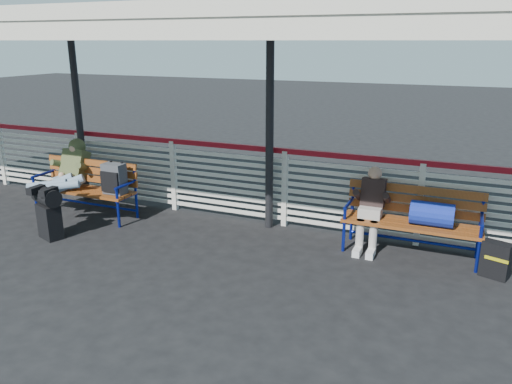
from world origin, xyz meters
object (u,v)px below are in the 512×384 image
at_px(traveler_man, 63,179).
at_px(suitcase_side, 496,260).
at_px(companion_person, 371,208).
at_px(bench_left, 96,181).
at_px(luggage_stack, 48,211).
at_px(bench_right, 421,215).

xyz_separation_m(traveler_man, suitcase_side, (6.33, 0.48, -0.46)).
distance_m(traveler_man, companion_person, 4.80).
height_order(companion_person, suitcase_side, companion_person).
relative_size(bench_left, suitcase_side, 3.95).
distance_m(bench_left, suitcase_side, 5.97).
bearing_deg(companion_person, bench_left, -174.33).
distance_m(luggage_stack, bench_left, 1.04).
distance_m(bench_left, bench_right, 5.04).
bearing_deg(bench_left, bench_right, 5.07).
height_order(bench_left, bench_right, bench_left).
height_order(bench_right, suitcase_side, bench_right).
xyz_separation_m(bench_left, companion_person, (4.36, 0.43, -0.01)).
bearing_deg(bench_right, bench_left, -174.93).
relative_size(luggage_stack, traveler_man, 0.47).
bearing_deg(luggage_stack, bench_right, 36.56).
bearing_deg(luggage_stack, bench_left, 108.86).
bearing_deg(companion_person, traveler_man, -170.69).
xyz_separation_m(bench_right, traveler_man, (-5.39, -0.79, 0.10)).
xyz_separation_m(bench_right, companion_person, (-0.66, -0.01, 0.01)).
relative_size(luggage_stack, suitcase_side, 1.70).
relative_size(bench_left, bench_right, 1.00).
height_order(bench_left, companion_person, companion_person).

